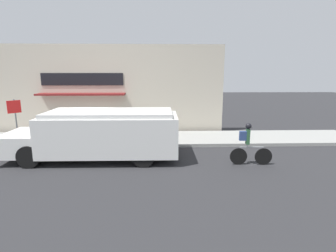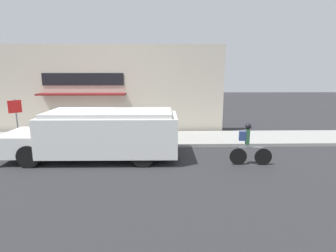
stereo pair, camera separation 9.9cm
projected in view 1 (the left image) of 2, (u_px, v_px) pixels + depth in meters
name	position (u px, v px, depth m)	size (l,w,h in m)	color
ground_plane	(87.00, 148.00, 12.48)	(70.00, 70.00, 0.00)	#2B2B2D
sidewalk	(94.00, 139.00, 13.88)	(28.00, 2.88, 0.16)	#999993
storefront	(98.00, 90.00, 15.11)	(14.45, 1.01, 5.11)	beige
school_bus	(101.00, 134.00, 10.79)	(7.01, 2.86, 2.02)	white
cyclist	(249.00, 144.00, 10.11)	(1.63, 0.23, 1.66)	black
stop_sign_post	(15.00, 114.00, 12.50)	(0.45, 0.45, 2.14)	slate
trash_bin	(127.00, 126.00, 14.85)	(0.47, 0.47, 0.80)	slate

